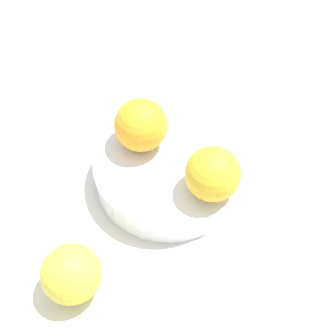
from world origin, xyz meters
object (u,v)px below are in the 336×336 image
Objects in this scene: orange_in_bowl_0 at (141,125)px; orange_in_bowl_1 at (213,174)px; fruit_bowl at (168,170)px; orange_loose_0 at (71,274)px.

orange_in_bowl_1 is at bearing -19.94° from orange_in_bowl_0.
orange_in_bowl_0 is 11.66cm from orange_in_bowl_1.
fruit_bowl is 2.83× the size of orange_in_bowl_0.
orange_in_bowl_1 is (6.63, -2.37, 5.77)cm from fruit_bowl.
orange_loose_0 is at bearing -91.73° from orange_in_bowl_0.
orange_loose_0 is at bearing -105.03° from fruit_bowl.
fruit_bowl is 9.10cm from orange_in_bowl_1.
fruit_bowl is 2.88× the size of orange_in_bowl_1.
orange_in_bowl_0 is at bearing 160.06° from orange_in_bowl_1.
orange_in_bowl_0 is at bearing 159.60° from fruit_bowl.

